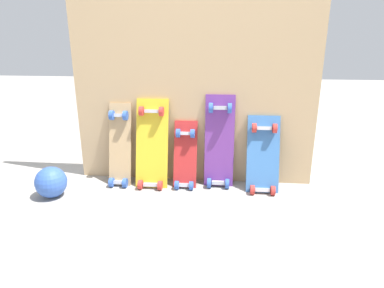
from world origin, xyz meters
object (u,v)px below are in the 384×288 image
(skateboard_purple, at_px, (219,146))
(rubber_ball, at_px, (51,182))
(skateboard_yellow, at_px, (152,148))
(skateboard_red, at_px, (185,159))
(skateboard_blue, at_px, (263,159))
(skateboard_natural, at_px, (120,149))

(skateboard_purple, relative_size, rubber_ball, 3.39)
(skateboard_yellow, distance_m, skateboard_purple, 0.49)
(skateboard_red, xyz_separation_m, skateboard_purple, (0.24, 0.03, 0.10))
(skateboard_yellow, xyz_separation_m, skateboard_purple, (0.48, 0.04, 0.02))
(skateboard_red, distance_m, skateboard_blue, 0.55)
(skateboard_blue, xyz_separation_m, rubber_ball, (-1.43, -0.26, -0.12))
(skateboard_purple, distance_m, skateboard_blue, 0.32)
(rubber_ball, bearing_deg, skateboard_blue, 10.31)
(skateboard_natural, xyz_separation_m, skateboard_red, (0.48, 0.00, -0.06))
(skateboard_yellow, relative_size, skateboard_blue, 1.18)
(skateboard_purple, bearing_deg, skateboard_yellow, -175.35)
(skateboard_purple, bearing_deg, rubber_ball, -164.73)
(skateboard_natural, distance_m, skateboard_yellow, 0.24)
(skateboard_red, bearing_deg, skateboard_purple, 7.68)
(skateboard_natural, distance_m, skateboard_red, 0.48)
(skateboard_natural, height_order, skateboard_purple, skateboard_purple)
(skateboard_purple, bearing_deg, skateboard_natural, -177.38)
(skateboard_purple, xyz_separation_m, rubber_ball, (-1.13, -0.31, -0.19))
(skateboard_purple, relative_size, skateboard_blue, 1.23)
(skateboard_yellow, xyz_separation_m, skateboard_red, (0.24, 0.01, -0.08))
(skateboard_yellow, bearing_deg, skateboard_blue, -0.53)
(skateboard_natural, relative_size, rubber_ball, 3.07)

